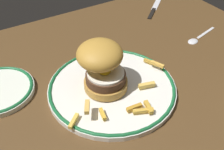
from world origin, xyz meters
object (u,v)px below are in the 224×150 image
dinner_plate (112,87)px  spoon (196,39)px  knife (154,9)px  burger (102,65)px

dinner_plate → spoon: dinner_plate is taller
dinner_plate → knife: 44.28cm
dinner_plate → spoon: (32.77, 5.79, -0.48)cm
dinner_plate → burger: 6.78cm
dinner_plate → burger: (-1.78, 1.15, 6.44)cm
knife → dinner_plate: bearing=-140.9°
burger → knife: burger is taller
knife → spoon: (-1.60, -22.13, 0.10)cm
dinner_plate → knife: bearing=39.1°
burger → knife: (36.15, 26.77, -7.02)cm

